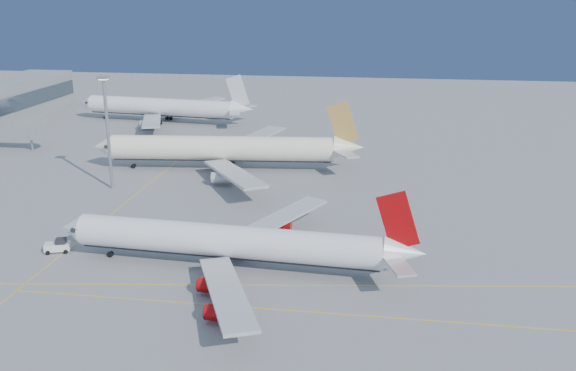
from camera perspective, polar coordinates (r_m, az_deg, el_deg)
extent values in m
plane|color=slate|center=(109.46, -0.60, -7.50)|extent=(500.00, 500.00, 0.00)
cube|color=gray|center=(207.23, -24.07, 4.35)|extent=(22.00, 3.00, 3.00)
cylinder|color=gray|center=(203.08, -21.83, 3.63)|extent=(0.70, 0.70, 5.20)
cube|color=gray|center=(201.55, -21.42, 4.34)|extent=(3.20, 3.60, 3.40)
cube|color=#EAB20D|center=(96.38, 1.03, -11.10)|extent=(90.00, 0.18, 0.02)
cube|color=#EAB20D|center=(104.10, -1.14, -8.85)|extent=(118.86, 16.88, 0.02)
cube|color=#EAB20D|center=(147.17, -14.24, -1.49)|extent=(0.18, 140.00, 0.02)
cylinder|color=white|center=(108.83, -5.49, -4.92)|extent=(53.04, 8.81, 5.47)
cone|color=white|center=(120.19, -18.57, -3.61)|extent=(4.58, 5.73, 5.47)
cone|color=white|center=(103.98, 10.39, -5.88)|extent=(6.92, 5.60, 5.19)
cube|color=black|center=(119.12, -17.85, -3.44)|extent=(1.84, 5.28, 0.66)
cube|color=#B7B7BC|center=(94.80, -5.49, -9.39)|extent=(14.89, 27.13, 0.52)
cube|color=#B7B7BC|center=(121.91, -1.15, -3.14)|extent=(17.74, 26.16, 0.52)
cube|color=#9C0609|center=(102.10, 9.75, -3.10)|extent=(7.26, 0.88, 9.97)
cylinder|color=gray|center=(118.12, -15.55, -5.41)|extent=(0.23, 0.23, 2.17)
cylinder|color=black|center=(118.53, -15.51, -5.90)|extent=(1.08, 0.72, 1.04)
cylinder|color=gray|center=(106.48, -5.58, -7.37)|extent=(0.30, 0.30, 2.17)
cylinder|color=black|center=(106.93, -5.56, -7.90)|extent=(1.09, 0.91, 1.04)
cylinder|color=gray|center=(113.23, -4.39, -5.80)|extent=(0.30, 0.30, 2.17)
cylinder|color=black|center=(113.65, -4.38, -6.31)|extent=(1.09, 0.91, 1.04)
cylinder|color=#9C0609|center=(100.87, -6.70, -8.84)|extent=(4.67, 2.64, 2.36)
cylinder|color=#9C0609|center=(92.79, -5.97, -11.25)|extent=(4.67, 2.64, 2.36)
cylinder|color=#9C0609|center=(119.00, -3.49, -4.60)|extent=(4.67, 2.64, 2.36)
cylinder|color=#9C0609|center=(125.48, -0.72, -3.40)|extent=(4.67, 2.64, 2.36)
cylinder|color=silver|center=(168.40, -5.87, 3.32)|extent=(58.47, 11.98, 6.37)
cone|color=silver|center=(176.01, -16.08, 3.33)|extent=(5.62, 6.83, 6.37)
cone|color=silver|center=(166.40, 5.43, 3.40)|extent=(8.37, 6.78, 6.05)
cube|color=black|center=(175.18, -15.44, 3.55)|extent=(2.37, 6.20, 0.78)
cube|color=#B7B7BC|center=(151.27, -4.84, 1.08)|extent=(21.29, 29.68, 0.61)
cube|color=#B7B7BC|center=(185.02, -3.38, 4.07)|extent=(16.32, 31.34, 0.61)
cube|color=#AC7840|center=(164.98, 4.91, 5.51)|extent=(8.60, 1.33, 11.83)
cylinder|color=gray|center=(174.58, -13.59, 2.11)|extent=(0.27, 0.27, 2.57)
cylinder|color=black|center=(174.91, -13.56, 1.70)|extent=(1.30, 0.90, 1.23)
cylinder|color=gray|center=(164.86, -5.69, 1.64)|extent=(0.36, 0.36, 2.57)
cylinder|color=black|center=(165.21, -5.67, 1.21)|extent=(1.32, 1.12, 1.23)
cylinder|color=gray|center=(173.51, -5.25, 2.43)|extent=(0.36, 0.36, 2.57)
cylinder|color=black|center=(173.84, -5.23, 2.02)|extent=(1.32, 1.12, 1.23)
cylinder|color=#B7B7BC|center=(155.29, -5.83, 0.66)|extent=(5.61, 3.30, 2.79)
cylinder|color=#B7B7BC|center=(182.87, -4.48, 3.21)|extent=(5.61, 3.30, 2.79)
cylinder|color=white|center=(233.61, -11.30, 6.88)|extent=(54.62, 12.42, 6.08)
cone|color=white|center=(248.13, -17.47, 7.01)|extent=(5.57, 6.61, 6.08)
cone|color=white|center=(221.50, -4.08, 6.79)|extent=(8.23, 6.63, 5.78)
cube|color=black|center=(246.92, -17.08, 7.15)|extent=(2.40, 5.94, 0.76)
cube|color=#B7B7BC|center=(217.26, -12.02, 5.63)|extent=(14.94, 29.52, 0.60)
cube|color=#B7B7BC|center=(246.47, -8.54, 7.14)|extent=(20.56, 27.68, 0.60)
cube|color=silver|center=(221.06, -4.51, 8.34)|extent=(8.35, 1.47, 11.49)
cylinder|color=gray|center=(244.93, -15.95, 6.13)|extent=(0.26, 0.26, 2.50)
cylinder|color=black|center=(245.16, -15.93, 5.85)|extent=(1.28, 0.90, 1.19)
cylinder|color=gray|center=(229.98, -11.49, 5.77)|extent=(0.35, 0.35, 2.50)
cylinder|color=black|center=(230.22, -11.47, 5.47)|extent=(1.30, 1.11, 1.19)
cylinder|color=gray|center=(237.62, -10.55, 6.18)|extent=(0.35, 0.35, 2.50)
cylinder|color=black|center=(237.85, -10.54, 5.89)|extent=(1.30, 1.11, 1.19)
cylinder|color=#B7B7BC|center=(221.59, -12.35, 5.29)|extent=(5.49, 3.31, 2.71)
cylinder|color=#B7B7BC|center=(245.44, -9.45, 6.58)|extent=(5.49, 3.31, 2.71)
cube|color=white|center=(123.43, -19.80, -5.14)|extent=(4.88, 3.46, 1.32)
cube|color=black|center=(122.95, -19.54, -4.70)|extent=(2.26, 2.33, 0.99)
cylinder|color=black|center=(122.90, -20.57, -5.62)|extent=(0.85, 0.61, 0.77)
cylinder|color=black|center=(125.01, -20.38, -5.22)|extent=(0.85, 0.61, 0.77)
cylinder|color=black|center=(122.31, -19.15, -5.58)|extent=(0.85, 0.61, 0.77)
cylinder|color=black|center=(124.42, -18.98, -5.18)|extent=(0.85, 0.61, 0.77)
cylinder|color=gray|center=(155.35, -15.71, 4.37)|extent=(0.73, 0.73, 26.15)
cube|color=gray|center=(153.13, -16.11, 9.22)|extent=(2.30, 2.30, 0.52)
cube|color=white|center=(153.19, -16.09, 9.07)|extent=(1.67, 1.67, 0.26)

